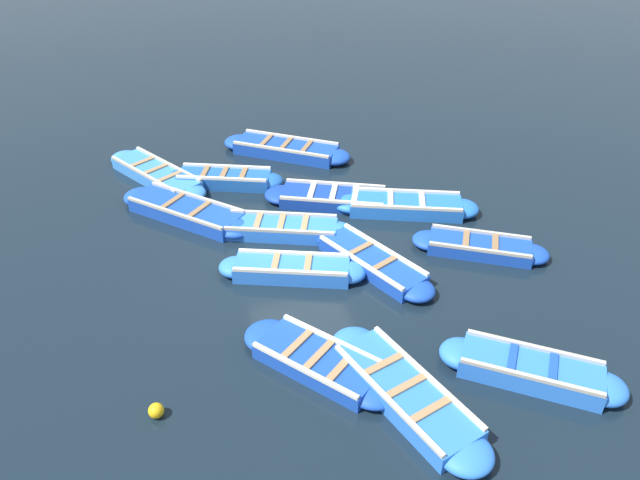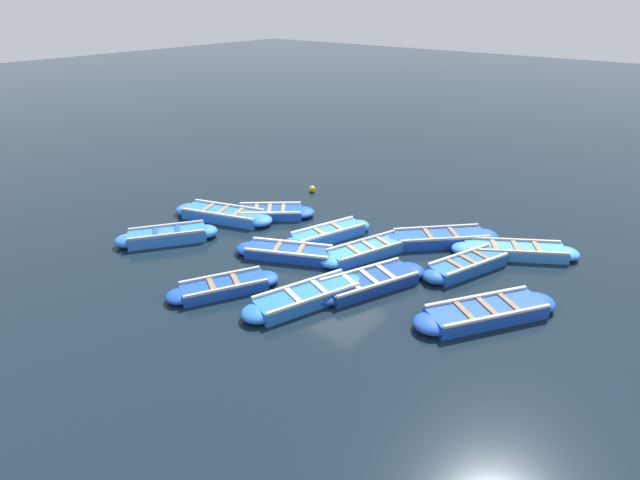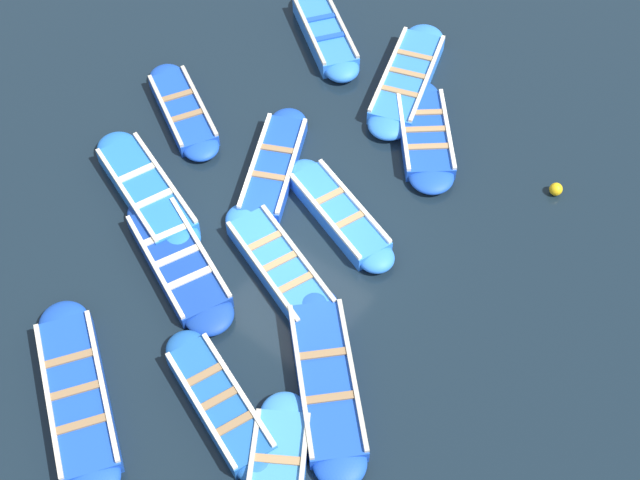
# 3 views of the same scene
# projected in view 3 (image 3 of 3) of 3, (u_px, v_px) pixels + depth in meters

# --- Properties ---
(ground_plane) EXTENTS (120.00, 120.00, 0.00)m
(ground_plane) POSITION_uv_depth(u_px,v_px,m) (293.00, 236.00, 17.36)
(ground_plane) COLOR black
(boat_near_quay) EXTENTS (3.14, 2.52, 0.44)m
(boat_near_quay) POSITION_uv_depth(u_px,v_px,m) (325.00, 34.00, 20.62)
(boat_near_quay) COLOR blue
(boat_near_quay) RESTS_ON ground
(boat_outer_left) EXTENTS (2.08, 3.90, 0.42)m
(boat_outer_left) POSITION_uv_depth(u_px,v_px,m) (407.00, 79.00, 19.73)
(boat_outer_left) COLOR blue
(boat_outer_left) RESTS_ON ground
(boat_tucked) EXTENTS (3.53, 1.91, 0.38)m
(boat_tucked) POSITION_uv_depth(u_px,v_px,m) (280.00, 267.00, 16.72)
(boat_tucked) COLOR blue
(boat_tucked) RESTS_ON ground
(boat_bow_out) EXTENTS (3.75, 2.04, 0.41)m
(boat_bow_out) POSITION_uv_depth(u_px,v_px,m) (147.00, 191.00, 17.81)
(boat_bow_out) COLOR blue
(boat_bow_out) RESTS_ON ground
(boat_centre) EXTENTS (3.30, 1.80, 0.41)m
(boat_centre) POSITION_uv_depth(u_px,v_px,m) (220.00, 404.00, 15.01)
(boat_centre) COLOR #1E59AD
(boat_centre) RESTS_ON ground
(boat_broadside) EXTENTS (2.83, 3.09, 0.37)m
(boat_broadside) POSITION_uv_depth(u_px,v_px,m) (425.00, 135.00, 18.76)
(boat_broadside) COLOR #1947B7
(boat_broadside) RESTS_ON ground
(boat_mid_row) EXTENTS (3.43, 3.36, 0.41)m
(boat_mid_row) POSITION_uv_depth(u_px,v_px,m) (326.00, 380.00, 15.28)
(boat_mid_row) COLOR #1947B7
(boat_mid_row) RESTS_ON ground
(boat_end_of_row) EXTENTS (3.10, 2.16, 0.36)m
(boat_end_of_row) POSITION_uv_depth(u_px,v_px,m) (183.00, 111.00, 19.19)
(boat_end_of_row) COLOR #1947B7
(boat_end_of_row) RESTS_ON ground
(boat_outer_right) EXTENTS (3.71, 2.26, 0.38)m
(boat_outer_right) POSITION_uv_depth(u_px,v_px,m) (179.00, 261.00, 16.80)
(boat_outer_right) COLOR navy
(boat_outer_right) RESTS_ON ground
(boat_drifting) EXTENTS (3.80, 2.95, 0.41)m
(boat_drifting) POSITION_uv_depth(u_px,v_px,m) (78.00, 396.00, 15.10)
(boat_drifting) COLOR #1947B7
(boat_drifting) RESTS_ON ground
(boat_inner_gap) EXTENTS (2.22, 3.43, 0.37)m
(boat_inner_gap) POSITION_uv_depth(u_px,v_px,m) (274.00, 168.00, 18.20)
(boat_inner_gap) COLOR #1947B7
(boat_inner_gap) RESTS_ON ground
(boat_stern_in) EXTENTS (3.29, 1.73, 0.41)m
(boat_stern_in) POSITION_uv_depth(u_px,v_px,m) (339.00, 214.00, 17.46)
(boat_stern_in) COLOR blue
(boat_stern_in) RESTS_ON ground
(buoy_orange_near) EXTENTS (0.27, 0.27, 0.27)m
(buoy_orange_near) POSITION_uv_depth(u_px,v_px,m) (556.00, 189.00, 17.89)
(buoy_orange_near) COLOR #EAB214
(buoy_orange_near) RESTS_ON ground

